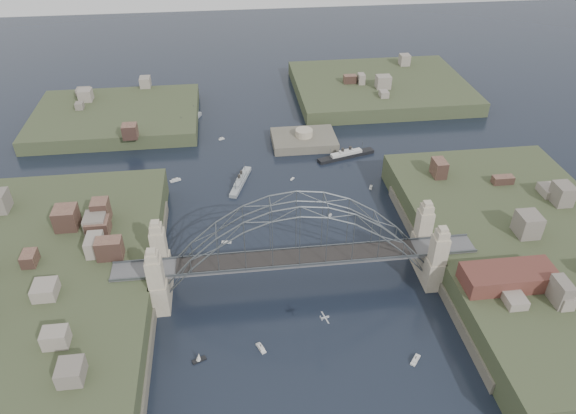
# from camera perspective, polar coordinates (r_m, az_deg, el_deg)

# --- Properties ---
(ground) EXTENTS (500.00, 500.00, 0.00)m
(ground) POSITION_cam_1_polar(r_m,az_deg,el_deg) (127.86, 1.00, -8.28)
(ground) COLOR black
(ground) RESTS_ON ground
(bridge) EXTENTS (84.00, 13.80, 24.60)m
(bridge) POSITION_cam_1_polar(r_m,az_deg,el_deg) (119.76, 1.06, -3.98)
(bridge) COLOR #545457
(bridge) RESTS_ON ground
(shore_west) EXTENTS (50.50, 90.00, 12.00)m
(shore_west) POSITION_cam_1_polar(r_m,az_deg,el_deg) (133.16, -24.57, -9.00)
(shore_west) COLOR #353E24
(shore_west) RESTS_ON ground
(shore_east) EXTENTS (50.50, 90.00, 12.00)m
(shore_east) POSITION_cam_1_polar(r_m,az_deg,el_deg) (144.41, 24.26, -5.08)
(shore_east) COLOR #353E24
(shore_east) RESTS_ON ground
(headland_nw) EXTENTS (60.00, 45.00, 9.00)m
(headland_nw) POSITION_cam_1_polar(r_m,az_deg,el_deg) (210.56, -17.92, 8.76)
(headland_nw) COLOR #353E24
(headland_nw) RESTS_ON ground
(headland_ne) EXTENTS (70.00, 55.00, 9.50)m
(headland_ne) POSITION_cam_1_polar(r_m,az_deg,el_deg) (229.06, 9.86, 12.14)
(headland_ne) COLOR #353E24
(headland_ne) RESTS_ON ground
(fort_island) EXTENTS (22.00, 16.00, 9.40)m
(fort_island) POSITION_cam_1_polar(r_m,az_deg,el_deg) (186.25, 1.71, 6.75)
(fort_island) COLOR #555143
(fort_island) RESTS_ON ground
(wharf_shed) EXTENTS (20.00, 8.00, 4.00)m
(wharf_shed) POSITION_cam_1_polar(r_m,az_deg,el_deg) (124.28, 22.69, -6.97)
(wharf_shed) COLOR #592D26
(wharf_shed) RESTS_ON shore_east
(finger_pier) EXTENTS (4.00, 22.00, 1.40)m
(finger_pier) POSITION_cam_1_polar(r_m,az_deg,el_deg) (120.12, 22.47, -14.96)
(finger_pier) COLOR #545457
(finger_pier) RESTS_ON ground
(naval_cruiser_near) EXTENTS (7.63, 16.82, 5.10)m
(naval_cruiser_near) POSITION_cam_1_polar(r_m,az_deg,el_deg) (163.80, -5.14, 2.79)
(naval_cruiser_near) COLOR #969C9F
(naval_cruiser_near) RESTS_ON ground
(naval_cruiser_far) EXTENTS (9.30, 17.09, 5.94)m
(naval_cruiser_far) POSITION_cam_1_polar(r_m,az_deg,el_deg) (202.52, -10.65, 8.98)
(naval_cruiser_far) COLOR #969C9F
(naval_cruiser_far) RESTS_ON ground
(ocean_liner) EXTENTS (20.11, 8.42, 4.95)m
(ocean_liner) POSITION_cam_1_polar(r_m,az_deg,el_deg) (178.31, 6.29, 5.58)
(ocean_liner) COLOR black
(ocean_liner) RESTS_ON ground
(aeroplane) EXTENTS (1.98, 3.51, 0.52)m
(aeroplane) POSITION_cam_1_polar(r_m,az_deg,el_deg) (109.53, 3.92, -11.83)
(aeroplane) COLOR #B0B4B8
(small_boat_a) EXTENTS (2.64, 1.19, 0.45)m
(small_boat_a) POSITION_cam_1_polar(r_m,az_deg,el_deg) (140.54, -6.65, -3.80)
(small_boat_a) COLOR beige
(small_boat_a) RESTS_ON ground
(small_boat_b) EXTENTS (1.42, 1.75, 1.43)m
(small_boat_b) POSITION_cam_1_polar(r_m,az_deg,el_deg) (149.41, 4.55, -0.93)
(small_boat_b) COLOR beige
(small_boat_b) RESTS_ON ground
(small_boat_c) EXTENTS (2.12, 3.17, 1.43)m
(small_boat_c) POSITION_cam_1_polar(r_m,az_deg,el_deg) (114.22, -2.94, -14.94)
(small_boat_c) COLOR beige
(small_boat_c) RESTS_ON ground
(small_boat_d) EXTENTS (1.55, 2.41, 1.43)m
(small_boat_d) POSITION_cam_1_polar(r_m,az_deg,el_deg) (163.11, 8.92, 2.11)
(small_boat_d) COLOR beige
(small_boat_d) RESTS_ON ground
(small_boat_e) EXTENTS (3.52, 2.32, 1.43)m
(small_boat_e) POSITION_cam_1_polar(r_m,az_deg,el_deg) (168.33, -12.06, 2.85)
(small_boat_e) COLOR beige
(small_boat_e) RESTS_ON ground
(small_boat_f) EXTENTS (1.48, 1.73, 0.45)m
(small_boat_f) POSITION_cam_1_polar(r_m,az_deg,el_deg) (165.42, 0.46, 3.03)
(small_boat_f) COLOR beige
(small_boat_f) RESTS_ON ground
(small_boat_g) EXTENTS (2.80, 3.07, 1.43)m
(small_boat_g) POSITION_cam_1_polar(r_m,az_deg,el_deg) (115.11, 13.58, -15.73)
(small_boat_g) COLOR beige
(small_boat_g) RESTS_ON ground
(small_boat_h) EXTENTS (2.15, 1.48, 1.43)m
(small_boat_h) POSITION_cam_1_polar(r_m,az_deg,el_deg) (190.09, -7.19, 7.31)
(small_boat_h) COLOR beige
(small_boat_h) RESTS_ON ground
(small_boat_i) EXTENTS (1.79, 2.38, 0.45)m
(small_boat_i) POSITION_cam_1_polar(r_m,az_deg,el_deg) (139.43, 10.41, -4.58)
(small_boat_i) COLOR beige
(small_boat_i) RESTS_ON ground
(small_boat_j) EXTENTS (3.07, 1.99, 2.38)m
(small_boat_j) POSITION_cam_1_polar(r_m,az_deg,el_deg) (113.23, -9.59, -15.78)
(small_boat_j) COLOR beige
(small_boat_j) RESTS_ON ground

